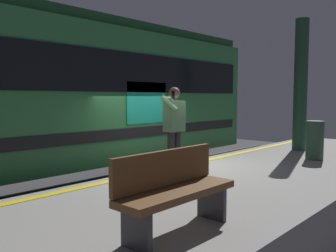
{
  "coord_description": "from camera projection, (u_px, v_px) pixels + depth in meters",
  "views": [
    {
      "loc": [
        5.58,
        5.24,
        2.47
      ],
      "look_at": [
        0.26,
        0.3,
        1.88
      ],
      "focal_mm": 37.74,
      "sensor_mm": 36.0,
      "label": 1
    }
  ],
  "objects": [
    {
      "name": "ground_plane",
      "position": [
        166.0,
        209.0,
        7.83
      ],
      "size": [
        25.17,
        25.17,
        0.0
      ],
      "primitive_type": "plane",
      "color": "#3D3D3F"
    },
    {
      "name": "platform",
      "position": [
        237.0,
        204.0,
        6.57
      ],
      "size": [
        15.32,
        3.62,
        0.98
      ],
      "primitive_type": "cube",
      "color": "gray",
      "rests_on": "ground"
    },
    {
      "name": "safety_line",
      "position": [
        176.0,
        167.0,
        7.55
      ],
      "size": [
        15.01,
        0.16,
        0.01
      ],
      "primitive_type": "cube",
      "color": "yellow",
      "rests_on": "platform"
    },
    {
      "name": "track_rail_near",
      "position": [
        118.0,
        192.0,
        8.96
      ],
      "size": [
        19.91,
        0.08,
        0.16
      ],
      "primitive_type": "cube",
      "color": "slate",
      "rests_on": "ground"
    },
    {
      "name": "track_rail_far",
      "position": [
        86.0,
        182.0,
        9.93
      ],
      "size": [
        19.91,
        0.08,
        0.16
      ],
      "primitive_type": "cube",
      "color": "slate",
      "rests_on": "ground"
    },
    {
      "name": "train_carriage",
      "position": [
        30.0,
        91.0,
        7.85
      ],
      "size": [
        12.52,
        2.97,
        4.13
      ],
      "color": "#2D723F",
      "rests_on": "ground"
    },
    {
      "name": "passenger",
      "position": [
        174.0,
        123.0,
        6.83
      ],
      "size": [
        0.57,
        0.55,
        1.69
      ],
      "color": "#262628",
      "rests_on": "platform"
    },
    {
      "name": "handbag",
      "position": [
        195.0,
        164.0,
        7.13
      ],
      "size": [
        0.32,
        0.29,
        0.34
      ],
      "color": "#59331E",
      "rests_on": "platform"
    },
    {
      "name": "station_column",
      "position": [
        301.0,
        85.0,
        9.89
      ],
      "size": [
        0.37,
        0.37,
        3.66
      ],
      "primitive_type": "cylinder",
      "color": "#1E3F2D",
      "rests_on": "platform"
    },
    {
      "name": "bench",
      "position": [
        174.0,
        188.0,
        3.89
      ],
      "size": [
        1.55,
        0.44,
        0.9
      ],
      "color": "brown",
      "rests_on": "platform"
    },
    {
      "name": "trash_bin",
      "position": [
        315.0,
        140.0,
        8.45
      ],
      "size": [
        0.41,
        0.41,
        0.93
      ],
      "primitive_type": "cylinder",
      "color": "#2D4C38",
      "rests_on": "platform"
    }
  ]
}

